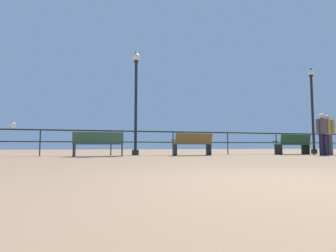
{
  "coord_description": "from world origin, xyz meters",
  "views": [
    {
      "loc": [
        -1.98,
        -2.09,
        0.36
      ],
      "look_at": [
        0.92,
        8.08,
        1.18
      ],
      "focal_mm": 28.28,
      "sensor_mm": 36.0,
      "label": 1
    }
  ],
  "objects": [
    {
      "name": "ground_plane",
      "position": [
        0.0,
        0.0,
        0.0
      ],
      "size": [
        60.0,
        60.0,
        0.0
      ],
      "primitive_type": "plane",
      "color": "#8F6D4F"
    },
    {
      "name": "pier_railing",
      "position": [
        -0.0,
        8.58,
        0.75
      ],
      "size": [
        23.12,
        0.05,
        1.0
      ],
      "color": "black",
      "rests_on": "ground_plane"
    },
    {
      "name": "bench_near_left",
      "position": [
        -1.78,
        7.71,
        0.5
      ],
      "size": [
        1.79,
        0.77,
        0.87
      ],
      "color": "#34533E",
      "rests_on": "ground_plane"
    },
    {
      "name": "bench_near_right",
      "position": [
        1.84,
        7.71,
        0.51
      ],
      "size": [
        1.61,
        0.69,
        0.88
      ],
      "color": "brown",
      "rests_on": "ground_plane"
    },
    {
      "name": "bench_far_right",
      "position": [
        6.62,
        7.7,
        0.49
      ],
      "size": [
        1.62,
        0.73,
        0.89
      ],
      "color": "#244B2E",
      "rests_on": "ground_plane"
    },
    {
      "name": "lamppost_center",
      "position": [
        -0.28,
        8.78,
        2.45
      ],
      "size": [
        0.32,
        0.32,
        4.39
      ],
      "color": "#1B222B",
      "rests_on": "ground_plane"
    },
    {
      "name": "lamppost_right",
      "position": [
        8.81,
        8.78,
        2.33
      ],
      "size": [
        0.29,
        0.29,
        4.42
      ],
      "color": "black",
      "rests_on": "ground_plane"
    },
    {
      "name": "person_by_bench",
      "position": [
        7.91,
        7.07,
        1.0
      ],
      "size": [
        0.33,
        0.53,
        1.73
      ],
      "color": "#454549",
      "rests_on": "ground_plane"
    },
    {
      "name": "person_at_railing",
      "position": [
        6.97,
        6.47,
        0.97
      ],
      "size": [
        0.54,
        0.33,
        1.69
      ],
      "color": "#201A30",
      "rests_on": "ground_plane"
    },
    {
      "name": "seagull_on_rail",
      "position": [
        -4.77,
        8.56,
        1.1
      ],
      "size": [
        0.31,
        0.43,
        0.22
      ],
      "color": "white",
      "rests_on": "pier_railing"
    }
  ]
}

